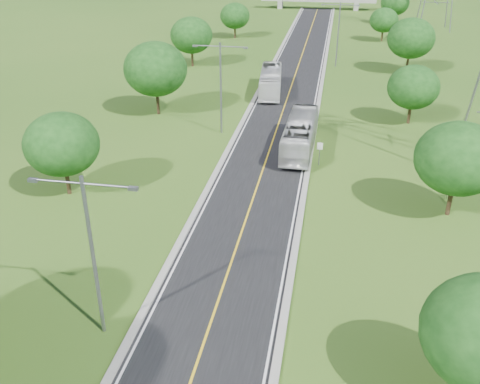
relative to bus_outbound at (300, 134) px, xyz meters
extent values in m
plane|color=#2C5117|center=(-3.03, 18.54, -1.75)|extent=(260.00, 260.00, 0.00)
cube|color=black|center=(-3.03, 24.54, -1.72)|extent=(8.00, 150.00, 0.06)
cube|color=gray|center=(-7.28, 24.54, -1.64)|extent=(0.50, 150.00, 0.22)
cube|color=gray|center=(1.22, 24.54, -1.64)|extent=(0.50, 150.00, 0.22)
cylinder|color=slate|center=(2.17, -3.46, -0.55)|extent=(0.08, 0.08, 2.40)
cube|color=white|center=(2.17, -3.49, 0.25)|extent=(0.55, 0.04, 0.70)
cube|color=gray|center=(-13.03, 98.54, -0.75)|extent=(1.20, 3.00, 2.00)
cube|color=gray|center=(6.97, 98.54, -0.75)|extent=(1.20, 3.00, 2.00)
cylinder|color=slate|center=(-9.03, -29.46, 3.25)|extent=(0.22, 0.22, 10.00)
cylinder|color=slate|center=(-10.43, -29.46, 7.85)|extent=(2.80, 0.12, 0.12)
cylinder|color=slate|center=(-7.63, -29.46, 7.85)|extent=(2.80, 0.12, 0.12)
cube|color=slate|center=(-11.73, -29.46, 7.80)|extent=(0.50, 0.25, 0.18)
cube|color=slate|center=(-6.33, -29.46, 7.80)|extent=(0.50, 0.25, 0.18)
cylinder|color=slate|center=(-9.03, 3.54, 3.25)|extent=(0.22, 0.22, 10.00)
cylinder|color=slate|center=(-10.43, 3.54, 7.85)|extent=(2.80, 0.12, 0.12)
cylinder|color=slate|center=(-7.63, 3.54, 7.85)|extent=(2.80, 0.12, 0.12)
cube|color=slate|center=(-11.73, 3.54, 7.80)|extent=(0.50, 0.25, 0.18)
cube|color=slate|center=(-6.33, 3.54, 7.80)|extent=(0.50, 0.25, 0.18)
cylinder|color=slate|center=(2.97, 36.54, 3.25)|extent=(0.22, 0.22, 10.00)
cylinder|color=slate|center=(1.57, 36.54, 7.85)|extent=(2.80, 0.12, 0.12)
cylinder|color=slate|center=(4.37, 36.54, 7.85)|extent=(2.80, 0.12, 0.12)
cube|color=slate|center=(0.27, 36.54, 7.80)|extent=(0.50, 0.25, 0.18)
cube|color=slate|center=(5.67, 36.54, 7.80)|extent=(0.50, 0.25, 0.18)
cylinder|color=black|center=(-19.03, -13.46, -0.40)|extent=(0.36, 0.36, 2.70)
ellipsoid|color=#123C10|center=(-19.03, -13.46, 2.90)|extent=(6.30, 6.30, 5.36)
cylinder|color=black|center=(-18.03, 8.54, -0.13)|extent=(0.36, 0.36, 3.24)
ellipsoid|color=#123C10|center=(-18.03, 8.54, 3.83)|extent=(7.56, 7.56, 6.43)
cylinder|color=black|center=(-20.03, 32.54, -0.31)|extent=(0.36, 0.36, 2.88)
ellipsoid|color=#123C10|center=(-20.03, 32.54, 3.21)|extent=(6.72, 6.72, 5.71)
cylinder|color=black|center=(-17.53, 56.54, -0.49)|extent=(0.36, 0.36, 2.52)
ellipsoid|color=#123C10|center=(-17.53, 56.54, 2.59)|extent=(5.88, 5.88, 5.00)
cylinder|color=black|center=(12.97, -11.46, -0.31)|extent=(0.36, 0.36, 2.88)
ellipsoid|color=#123C10|center=(12.97, -11.46, 3.21)|extent=(6.72, 6.72, 5.71)
cylinder|color=black|center=(11.97, 10.54, -0.49)|extent=(0.36, 0.36, 2.52)
ellipsoid|color=#123C10|center=(11.97, 10.54, 2.59)|extent=(5.88, 5.88, 5.00)
cylinder|color=black|center=(13.97, 34.54, -0.22)|extent=(0.36, 0.36, 3.06)
ellipsoid|color=#123C10|center=(13.97, 34.54, 3.52)|extent=(7.14, 7.14, 6.07)
cylinder|color=black|center=(11.47, 58.54, -0.58)|extent=(0.36, 0.36, 2.34)
ellipsoid|color=#123C10|center=(11.47, 58.54, 2.28)|extent=(5.46, 5.46, 4.64)
cylinder|color=black|center=(14.97, 78.54, -0.40)|extent=(0.36, 0.36, 2.70)
ellipsoid|color=#123C10|center=(14.97, 78.54, 2.90)|extent=(6.30, 6.30, 5.36)
imported|color=beige|center=(0.00, 0.00, 0.00)|extent=(3.10, 12.17, 3.37)
imported|color=silver|center=(-5.59, 19.75, -0.06)|extent=(3.83, 11.90, 3.26)
camera|label=1|loc=(3.08, -51.78, 19.71)|focal=40.00mm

